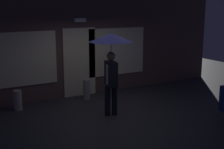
{
  "coord_description": "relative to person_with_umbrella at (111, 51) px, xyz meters",
  "views": [
    {
      "loc": [
        -4.02,
        -7.0,
        2.89
      ],
      "look_at": [
        -0.03,
        0.01,
        1.12
      ],
      "focal_mm": 50.43,
      "sensor_mm": 36.0,
      "label": 1
    }
  ],
  "objects": [
    {
      "name": "sidewalk_bollard",
      "position": [
        0.06,
        1.67,
        -1.43
      ],
      "size": [
        0.22,
        0.22,
        0.62
      ],
      "primitive_type": "cylinder",
      "color": "#9E998E",
      "rests_on": "ground"
    },
    {
      "name": "sidewalk_bollard_2",
      "position": [
        -2.08,
        1.64,
        -1.46
      ],
      "size": [
        0.23,
        0.23,
        0.57
      ],
      "primitive_type": "cylinder",
      "color": "#B2A899",
      "rests_on": "ground"
    },
    {
      "name": "ground_plane",
      "position": [
        0.06,
        -0.01,
        -1.74
      ],
      "size": [
        18.0,
        18.0,
        0.0
      ],
      "primitive_type": "plane",
      "color": "#2D2D33"
    },
    {
      "name": "person_with_umbrella",
      "position": [
        0.0,
        0.0,
        0.0
      ],
      "size": [
        1.13,
        1.13,
        2.2
      ],
      "rotation": [
        0.0,
        0.0,
        1.36
      ],
      "color": "black",
      "rests_on": "ground"
    },
    {
      "name": "building_facade",
      "position": [
        0.06,
        2.33,
        0.24
      ],
      "size": [
        10.94,
        0.48,
        4.01
      ],
      "color": "brown",
      "rests_on": "ground"
    }
  ]
}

